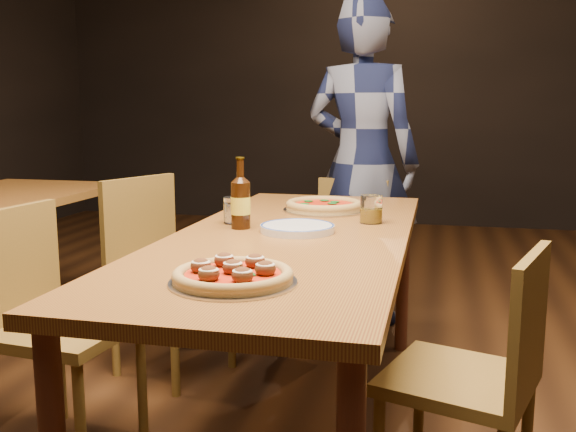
% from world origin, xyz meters
% --- Properties ---
extents(table_main, '(0.80, 2.00, 0.75)m').
position_xyz_m(table_main, '(0.00, 0.00, 0.68)').
color(table_main, brown).
rests_on(table_main, ground).
extents(chair_main_nw, '(0.45, 0.45, 0.89)m').
position_xyz_m(chair_main_nw, '(-0.72, -0.28, 0.44)').
color(chair_main_nw, brown).
rests_on(chair_main_nw, ground).
extents(chair_main_sw, '(0.55, 0.55, 0.91)m').
position_xyz_m(chair_main_sw, '(-0.64, 0.44, 0.46)').
color(chair_main_sw, brown).
rests_on(chair_main_sw, ground).
extents(chair_main_e, '(0.49, 0.49, 0.84)m').
position_xyz_m(chair_main_e, '(0.57, -0.34, 0.42)').
color(chair_main_e, brown).
rests_on(chair_main_e, ground).
extents(chair_end, '(0.44, 0.44, 0.84)m').
position_xyz_m(chair_end, '(0.02, 1.15, 0.42)').
color(chair_end, brown).
rests_on(chair_end, ground).
extents(pizza_meatball, '(0.32, 0.32, 0.06)m').
position_xyz_m(pizza_meatball, '(0.00, -0.66, 0.77)').
color(pizza_meatball, '#B7B7BF').
rests_on(pizza_meatball, table_main).
extents(pizza_margherita, '(0.35, 0.35, 0.05)m').
position_xyz_m(pizza_margherita, '(0.02, 0.51, 0.77)').
color(pizza_margherita, '#B7B7BF').
rests_on(pizza_margherita, table_main).
extents(plate_stack, '(0.26, 0.26, 0.03)m').
position_xyz_m(plate_stack, '(0.01, 0.03, 0.76)').
color(plate_stack, white).
rests_on(plate_stack, table_main).
extents(beer_bottle, '(0.07, 0.07, 0.25)m').
position_xyz_m(beer_bottle, '(-0.20, 0.05, 0.84)').
color(beer_bottle, black).
rests_on(beer_bottle, table_main).
extents(water_glass, '(0.08, 0.08, 0.10)m').
position_xyz_m(water_glass, '(-0.26, 0.15, 0.80)').
color(water_glass, white).
rests_on(water_glass, table_main).
extents(amber_glass, '(0.08, 0.08, 0.11)m').
position_xyz_m(amber_glass, '(0.25, 0.27, 0.80)').
color(amber_glass, '#A37712').
rests_on(amber_glass, table_main).
extents(diner, '(0.73, 0.57, 1.77)m').
position_xyz_m(diner, '(0.08, 1.40, 0.88)').
color(diner, black).
rests_on(diner, ground).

